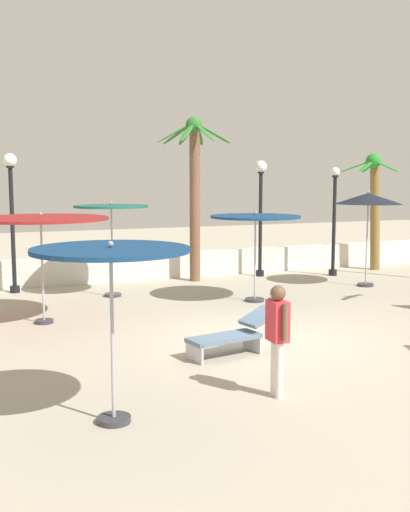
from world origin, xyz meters
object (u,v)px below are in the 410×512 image
palm_tree_0 (195,179)px  lamp_post_0 (261,202)px  patio_umbrella_1 (255,222)px  guest_1 (277,329)px  patio_umbrella_2 (41,222)px  lamp_post_2 (334,216)px  palm_tree_2 (374,198)px  patio_umbrella_0 (368,200)px  patio_umbrella_4 (111,213)px  lounge_chair_1 (234,333)px  patio_umbrella_3 (111,262)px  lamp_post_3 (12,205)px

palm_tree_0 → lamp_post_0: palm_tree_0 is taller
patio_umbrella_1 → guest_1: patio_umbrella_1 is taller
patio_umbrella_2 → palm_tree_0: palm_tree_0 is taller
lamp_post_0 → lamp_post_2: size_ratio=1.06×
lamp_post_0 → palm_tree_2: bearing=-4.0°
patio_umbrella_0 → guest_1: patio_umbrella_0 is taller
patio_umbrella_4 → patio_umbrella_0: bearing=-10.7°
lounge_chair_1 → guest_1: guest_1 is taller
patio_umbrella_3 → palm_tree_0: (5.42, 10.39, 1.05)m
patio_umbrella_1 → lamp_post_2: size_ratio=0.66×
patio_umbrella_3 → patio_umbrella_2: bearing=89.8°
palm_tree_2 → patio_umbrella_2: bearing=-162.6°
lamp_post_0 → patio_umbrella_1: bearing=-120.0°
patio_umbrella_0 → patio_umbrella_1: patio_umbrella_0 is taller
patio_umbrella_1 → palm_tree_0: bearing=93.3°
patio_umbrella_2 → guest_1: patio_umbrella_2 is taller
palm_tree_2 → patio_umbrella_1: bearing=-152.3°
palm_tree_0 → patio_umbrella_4: bearing=-153.6°
lamp_post_3 → patio_umbrella_1: bearing=-33.6°
patio_umbrella_0 → palm_tree_0: 5.39m
palm_tree_2 → guest_1: palm_tree_2 is taller
palm_tree_2 → lamp_post_3: size_ratio=1.04×
patio_umbrella_0 → lounge_chair_1: patio_umbrella_0 is taller
patio_umbrella_1 → guest_1: (-3.10, -6.63, -1.09)m
patio_umbrella_3 → lamp_post_2: size_ratio=0.68×
patio_umbrella_3 → patio_umbrella_4: size_ratio=0.93×
patio_umbrella_2 → lounge_chair_1: (2.89, -3.98, -1.92)m
lamp_post_2 → guest_1: bearing=-128.6°
patio_umbrella_1 → patio_umbrella_3: bearing=-130.3°
patio_umbrella_1 → palm_tree_0: palm_tree_0 is taller
lamp_post_0 → guest_1: bearing=-116.9°
patio_umbrella_1 → palm_tree_2: size_ratio=0.58×
lamp_post_0 → lounge_chair_1: 9.71m
lamp_post_3 → guest_1: (2.70, -10.49, -1.49)m
palm_tree_0 → lamp_post_2: palm_tree_0 is taller
palm_tree_2 → lounge_chair_1: 12.36m
patio_umbrella_3 → lamp_post_0: 13.03m
patio_umbrella_0 → palm_tree_0: palm_tree_0 is taller
lamp_post_3 → lounge_chair_1: 9.01m
patio_umbrella_0 → lamp_post_3: bearing=162.9°
patio_umbrella_1 → patio_umbrella_3: (-5.64, -6.65, 0.07)m
patio_umbrella_1 → palm_tree_0: 3.91m
patio_umbrella_3 → palm_tree_2: 15.89m
patio_umbrella_1 → lounge_chair_1: (-2.72, -4.34, -1.73)m
palm_tree_0 → lounge_chair_1: (-2.50, -8.08, -2.85)m
patio_umbrella_2 → lamp_post_2: 10.66m
patio_umbrella_0 → patio_umbrella_3: size_ratio=1.17×
patio_umbrella_1 → patio_umbrella_4: (-3.33, 2.19, 0.20)m
palm_tree_2 → lamp_post_0: 4.44m
lamp_post_2 → lounge_chair_1: (-7.24, -7.26, -1.60)m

